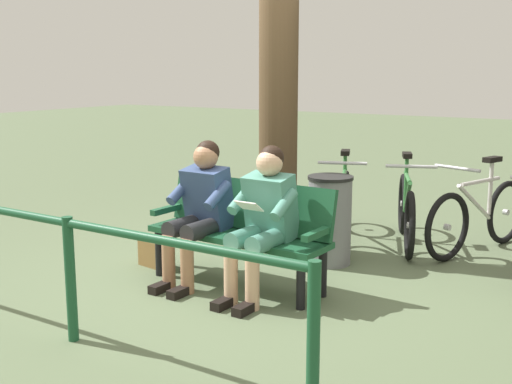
# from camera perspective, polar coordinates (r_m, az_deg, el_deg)

# --- Properties ---
(ground_plane) EXTENTS (40.00, 40.00, 0.00)m
(ground_plane) POSITION_cam_1_polar(r_m,az_deg,el_deg) (5.51, -1.76, -8.16)
(ground_plane) COLOR #566647
(bench) EXTENTS (1.62, 0.55, 0.87)m
(bench) POSITION_cam_1_polar(r_m,az_deg,el_deg) (5.42, -1.20, -2.90)
(bench) COLOR #194C2D
(bench) RESTS_ON ground
(person_reading) EXTENTS (0.50, 0.78, 1.20)m
(person_reading) POSITION_cam_1_polar(r_m,az_deg,el_deg) (5.07, 0.65, -2.02)
(person_reading) COLOR #4C8C7A
(person_reading) RESTS_ON ground
(person_companion) EXTENTS (0.50, 0.78, 1.20)m
(person_companion) POSITION_cam_1_polar(r_m,az_deg,el_deg) (5.44, -4.95, -1.16)
(person_companion) COLOR #334772
(person_companion) RESTS_ON ground
(handbag) EXTENTS (0.32, 0.19, 0.24)m
(handbag) POSITION_cam_1_polar(r_m,az_deg,el_deg) (6.04, -8.96, -5.38)
(handbag) COLOR olive
(handbag) RESTS_ON ground
(tree_trunk) EXTENTS (0.38, 0.38, 3.84)m
(tree_trunk) POSITION_cam_1_polar(r_m,az_deg,el_deg) (6.36, 2.02, 11.97)
(tree_trunk) COLOR #4C3823
(tree_trunk) RESTS_ON ground
(litter_bin) EXTENTS (0.42, 0.42, 0.83)m
(litter_bin) POSITION_cam_1_polar(r_m,az_deg,el_deg) (6.02, 6.51, -2.46)
(litter_bin) COLOR slate
(litter_bin) RESTS_ON ground
(bicycle_green) EXTENTS (0.67, 1.61, 0.94)m
(bicycle_green) POSITION_cam_1_polar(r_m,az_deg,el_deg) (6.74, 19.00, -2.04)
(bicycle_green) COLOR black
(bicycle_green) RESTS_ON ground
(bicycle_black) EXTENTS (0.74, 1.57, 0.94)m
(bicycle_black) POSITION_cam_1_polar(r_m,az_deg,el_deg) (6.79, 13.08, -1.62)
(bicycle_black) COLOR black
(bicycle_black) RESTS_ON ground
(bicycle_silver) EXTENTS (0.72, 1.58, 0.94)m
(bicycle_silver) POSITION_cam_1_polar(r_m,az_deg,el_deg) (6.90, 7.69, -1.25)
(bicycle_silver) COLOR black
(bicycle_silver) RESTS_ON ground
(railing_fence) EXTENTS (3.67, 0.10, 0.85)m
(railing_fence) POSITION_cam_1_polar(r_m,az_deg,el_deg) (4.42, -16.15, -5.17)
(railing_fence) COLOR #194C2D
(railing_fence) RESTS_ON ground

